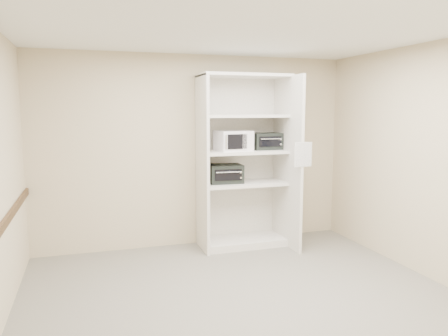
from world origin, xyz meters
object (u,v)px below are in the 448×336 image
object	(u,v)px
toaster_oven_upper	(266,141)
toaster_oven_lower	(225,174)
microwave	(233,141)
shelving_unit	(246,167)

from	to	relation	value
toaster_oven_upper	toaster_oven_lower	world-z (taller)	toaster_oven_upper
microwave	toaster_oven_lower	distance (m)	0.48
toaster_oven_lower	shelving_unit	bearing A→B (deg)	-1.65
shelving_unit	toaster_oven_upper	size ratio (longest dim) A/B	5.90
microwave	toaster_oven_upper	world-z (taller)	microwave
shelving_unit	toaster_oven_upper	xyz separation A→B (m)	(0.31, 0.05, 0.36)
toaster_oven_upper	toaster_oven_lower	distance (m)	0.76
shelving_unit	microwave	xyz separation A→B (m)	(-0.19, -0.00, 0.38)
toaster_oven_upper	toaster_oven_lower	size ratio (longest dim) A/B	0.90
shelving_unit	toaster_oven_lower	size ratio (longest dim) A/B	5.28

